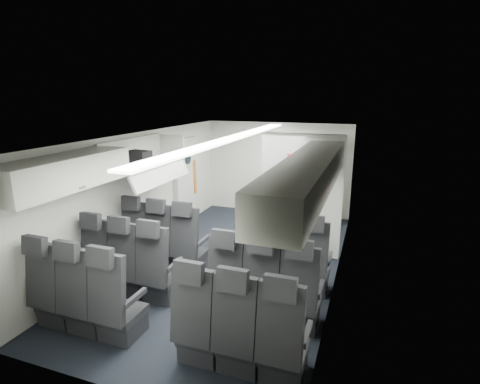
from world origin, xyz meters
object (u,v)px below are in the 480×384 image
Objects in this scene: galley_unit at (316,179)px; boarding_door at (186,181)px; seat_row_mid at (193,280)px; flight_attendant at (281,194)px; carry_on_bag at (139,157)px; seat_row_front at (220,253)px; seat_row_rear at (156,317)px.

galley_unit is 1.02× the size of boarding_door.
galley_unit is (0.95, 4.15, 0.55)m from seat_row_mid.
flight_attendant is 4.78× the size of carry_on_bag.
flight_attendant reaches higher than seat_row_front.
seat_row_rear is (0.00, -0.90, 0.00)m from seat_row_mid.
carry_on_bag is (-1.39, 0.06, 1.40)m from seat_row_front.
seat_row_rear is at bearing -90.00° from seat_row_front.
seat_row_front is 1.00× the size of seat_row_mid.
galley_unit is 4.05m from carry_on_bag.
seat_row_mid is 4.30m from galley_unit.
boarding_door is (-1.64, 3.89, 0.55)m from seat_row_rear.
seat_row_front is at bearing 90.00° from seat_row_rear.
galley_unit is at bearing 24.28° from boarding_door.
seat_row_rear is at bearing -100.65° from galley_unit.
carry_on_bag reaches higher than flight_attendant.
boarding_door is 2.07m from flight_attendant.
seat_row_front is 2.26m from flight_attendant.
carry_on_bag reaches higher than seat_row_front.
seat_row_front is 0.90m from seat_row_mid.
seat_row_mid is 9.43× the size of carry_on_bag.
boarding_door is at bearing 128.16° from seat_row_front.
galley_unit is 2.84m from boarding_door.
seat_row_rear is 2.71m from carry_on_bag.
carry_on_bag reaches higher than galley_unit.
galley_unit is 1.20m from flight_attendant.
carry_on_bag is (-1.82, -2.11, 0.96)m from flight_attendant.
seat_row_rear is at bearing -67.13° from boarding_door.
seat_row_mid is at bearing -102.88° from galley_unit.
seat_row_front is 1.75× the size of galley_unit.
seat_row_mid is at bearing 155.62° from flight_attendant.
seat_row_mid is (0.00, -0.90, 0.00)m from seat_row_front.
carry_on_bag reaches higher than seat_row_mid.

